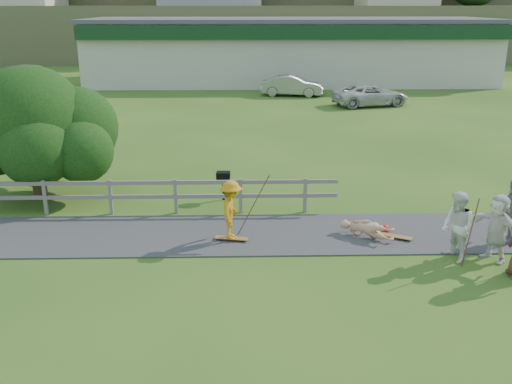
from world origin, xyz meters
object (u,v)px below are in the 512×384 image
skater_fallen (367,229)px  tree (34,143)px  skater_rider (231,214)px  car_white (370,95)px  car_silver (292,86)px  spectator_d (497,228)px  spectator_a (457,227)px  bbq (223,186)px  spectator_b (512,211)px

skater_fallen → tree: (-10.26, 3.94, 1.57)m
skater_rider → car_white: bearing=-16.0°
skater_rider → car_silver: bearing=-3.1°
spectator_d → car_silver: spectator_d is taller
spectator_a → car_silver: (-1.80, 27.29, -0.18)m
spectator_d → skater_fallen: bearing=-143.9°
spectator_a → spectator_d: size_ratio=1.03×
tree → spectator_d: bearing=-22.2°
car_silver → bbq: car_silver is taller
car_white → tree: tree is taller
skater_rider → bbq: size_ratio=1.70×
skater_fallen → tree: tree is taller
spectator_a → bbq: bearing=-144.8°
car_silver → car_white: 6.27m
skater_rider → spectator_b: bearing=-86.6°
skater_fallen → spectator_b: (3.81, -0.38, 0.63)m
bbq → skater_fallen: bearing=-36.4°
skater_fallen → spectator_d: spectator_d is taller
car_silver → bbq: (-4.17, -22.44, -0.24)m
car_silver → skater_rider: bearing=-178.3°
spectator_d → car_white: bearing=147.9°
spectator_b → car_silver: spectator_b is taller
spectator_a → spectator_b: spectator_b is taller
spectator_a → spectator_d: (1.00, 0.00, -0.03)m
tree → bbq: (6.22, -0.55, -1.37)m
skater_fallen → car_silver: size_ratio=0.35×
spectator_d → car_silver: 27.43m
skater_fallen → tree: size_ratio=0.27×
tree → bbq: bearing=-5.0°
skater_fallen → spectator_b: bearing=-59.4°
tree → skater_rider: bearing=-31.8°
skater_rider → spectator_a: size_ratio=0.90×
tree → spectator_b: bearing=-17.1°
skater_fallen → spectator_a: 2.50m
car_silver → bbq: 22.83m
skater_rider → spectator_b: spectator_b is taller
skater_rider → car_white: skater_rider is taller
spectator_b → car_silver: (-3.67, 26.21, -0.20)m
skater_rider → car_silver: size_ratio=0.37×
spectator_d → tree: (-13.20, 5.40, 0.98)m
car_white → tree: 23.26m
spectator_d → car_silver: bearing=158.3°
spectator_a → bbq: spectator_a is taller
skater_fallen → spectator_d: (2.94, -1.46, 0.60)m
car_silver → spectator_a: bearing=-166.1°
spectator_b → tree: 14.74m
skater_fallen → bbq: (-4.04, 3.39, 0.20)m
spectator_a → tree: bearing=-129.6°
skater_fallen → car_silver: 25.84m
spectator_d → car_white: 23.17m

